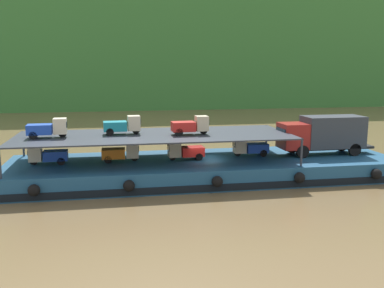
{
  "coord_description": "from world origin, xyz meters",
  "views": [
    {
      "loc": [
        -6.64,
        -31.7,
        8.45
      ],
      "look_at": [
        -0.96,
        0.0,
        2.7
      ],
      "focal_mm": 40.24,
      "sensor_mm": 36.0,
      "label": 1
    }
  ],
  "objects_px": {
    "mini_truck_lower_stern": "(48,155)",
    "mini_truck_lower_mid": "(185,151)",
    "covered_lorry": "(323,134)",
    "mini_truck_lower_fore": "(250,147)",
    "cargo_barge": "(204,169)",
    "mini_truck_upper_fore": "(191,125)",
    "mini_truck_upper_stern": "(48,128)",
    "mini_truck_lower_aft": "(121,152)",
    "mini_truck_upper_mid": "(123,125)"
  },
  "relations": [
    {
      "from": "mini_truck_lower_mid",
      "to": "mini_truck_upper_stern",
      "type": "height_order",
      "value": "mini_truck_upper_stern"
    },
    {
      "from": "mini_truck_lower_aft",
      "to": "mini_truck_upper_stern",
      "type": "relative_size",
      "value": 0.99
    },
    {
      "from": "mini_truck_lower_stern",
      "to": "mini_truck_upper_stern",
      "type": "xyz_separation_m",
      "value": [
        0.19,
        -0.38,
        2.0
      ]
    },
    {
      "from": "mini_truck_lower_stern",
      "to": "mini_truck_upper_mid",
      "type": "relative_size",
      "value": 1.0
    },
    {
      "from": "mini_truck_lower_mid",
      "to": "mini_truck_upper_mid",
      "type": "height_order",
      "value": "mini_truck_upper_mid"
    },
    {
      "from": "mini_truck_lower_stern",
      "to": "mini_truck_upper_stern",
      "type": "bearing_deg",
      "value": -63.38
    },
    {
      "from": "mini_truck_lower_fore",
      "to": "cargo_barge",
      "type": "bearing_deg",
      "value": -170.92
    },
    {
      "from": "covered_lorry",
      "to": "mini_truck_lower_fore",
      "type": "xyz_separation_m",
      "value": [
        -5.97,
        0.52,
        -1.0
      ]
    },
    {
      "from": "mini_truck_upper_stern",
      "to": "mini_truck_lower_mid",
      "type": "bearing_deg",
      "value": 0.84
    },
    {
      "from": "cargo_barge",
      "to": "mini_truck_upper_stern",
      "type": "height_order",
      "value": "mini_truck_upper_stern"
    },
    {
      "from": "mini_truck_upper_fore",
      "to": "mini_truck_lower_mid",
      "type": "bearing_deg",
      "value": 126.61
    },
    {
      "from": "mini_truck_lower_aft",
      "to": "mini_truck_lower_mid",
      "type": "relative_size",
      "value": 1.0
    },
    {
      "from": "mini_truck_upper_fore",
      "to": "cargo_barge",
      "type": "bearing_deg",
      "value": 20.44
    },
    {
      "from": "mini_truck_lower_mid",
      "to": "mini_truck_lower_fore",
      "type": "distance_m",
      "value": 5.34
    },
    {
      "from": "mini_truck_upper_mid",
      "to": "mini_truck_upper_fore",
      "type": "height_order",
      "value": "same"
    },
    {
      "from": "covered_lorry",
      "to": "mini_truck_lower_aft",
      "type": "xyz_separation_m",
      "value": [
        -16.1,
        0.2,
        -1.0
      ]
    },
    {
      "from": "covered_lorry",
      "to": "mini_truck_lower_mid",
      "type": "bearing_deg",
      "value": -179.74
    },
    {
      "from": "mini_truck_lower_aft",
      "to": "mini_truck_upper_fore",
      "type": "bearing_deg",
      "value": -7.87
    },
    {
      "from": "mini_truck_lower_fore",
      "to": "mini_truck_upper_stern",
      "type": "relative_size",
      "value": 1.0
    },
    {
      "from": "cargo_barge",
      "to": "covered_lorry",
      "type": "relative_size",
      "value": 3.75
    },
    {
      "from": "mini_truck_lower_stern",
      "to": "mini_truck_lower_mid",
      "type": "relative_size",
      "value": 1.0
    },
    {
      "from": "mini_truck_lower_fore",
      "to": "mini_truck_upper_fore",
      "type": "bearing_deg",
      "value": -168.2
    },
    {
      "from": "mini_truck_upper_mid",
      "to": "mini_truck_upper_fore",
      "type": "bearing_deg",
      "value": -11.84
    },
    {
      "from": "mini_truck_lower_stern",
      "to": "cargo_barge",
      "type": "bearing_deg",
      "value": -1.32
    },
    {
      "from": "mini_truck_lower_mid",
      "to": "mini_truck_lower_fore",
      "type": "height_order",
      "value": "same"
    },
    {
      "from": "cargo_barge",
      "to": "mini_truck_upper_stern",
      "type": "bearing_deg",
      "value": -179.46
    },
    {
      "from": "mini_truck_lower_mid",
      "to": "mini_truck_lower_fore",
      "type": "relative_size",
      "value": 1.0
    },
    {
      "from": "mini_truck_upper_fore",
      "to": "covered_lorry",
      "type": "bearing_deg",
      "value": 2.69
    },
    {
      "from": "cargo_barge",
      "to": "mini_truck_lower_mid",
      "type": "distance_m",
      "value": 2.07
    },
    {
      "from": "covered_lorry",
      "to": "mini_truck_upper_fore",
      "type": "height_order",
      "value": "mini_truck_upper_fore"
    },
    {
      "from": "mini_truck_lower_fore",
      "to": "mini_truck_upper_stern",
      "type": "xyz_separation_m",
      "value": [
        -15.21,
        -0.72,
        2.0
      ]
    },
    {
      "from": "mini_truck_lower_aft",
      "to": "mini_truck_lower_mid",
      "type": "distance_m",
      "value": 4.82
    },
    {
      "from": "cargo_barge",
      "to": "mini_truck_upper_fore",
      "type": "bearing_deg",
      "value": -159.56
    },
    {
      "from": "mini_truck_lower_stern",
      "to": "mini_truck_lower_aft",
      "type": "xyz_separation_m",
      "value": [
        5.27,
        0.02,
        0.0
      ]
    },
    {
      "from": "cargo_barge",
      "to": "mini_truck_lower_stern",
      "type": "bearing_deg",
      "value": 178.68
    },
    {
      "from": "mini_truck_lower_aft",
      "to": "mini_truck_lower_fore",
      "type": "distance_m",
      "value": 10.13
    },
    {
      "from": "mini_truck_lower_fore",
      "to": "mini_truck_upper_stern",
      "type": "bearing_deg",
      "value": -177.29
    },
    {
      "from": "mini_truck_lower_aft",
      "to": "mini_truck_upper_mid",
      "type": "height_order",
      "value": "mini_truck_upper_mid"
    },
    {
      "from": "cargo_barge",
      "to": "mini_truck_lower_aft",
      "type": "height_order",
      "value": "mini_truck_lower_aft"
    },
    {
      "from": "mini_truck_lower_mid",
      "to": "cargo_barge",
      "type": "bearing_deg",
      "value": -1.44
    },
    {
      "from": "mini_truck_lower_stern",
      "to": "mini_truck_lower_mid",
      "type": "bearing_deg",
      "value": -1.31
    },
    {
      "from": "cargo_barge",
      "to": "mini_truck_lower_stern",
      "type": "distance_m",
      "value": 11.67
    },
    {
      "from": "mini_truck_lower_fore",
      "to": "mini_truck_upper_mid",
      "type": "height_order",
      "value": "mini_truck_upper_mid"
    },
    {
      "from": "mini_truck_lower_aft",
      "to": "mini_truck_lower_fore",
      "type": "xyz_separation_m",
      "value": [
        10.13,
        0.32,
        0.0
      ]
    },
    {
      "from": "mini_truck_lower_aft",
      "to": "mini_truck_upper_fore",
      "type": "distance_m",
      "value": 5.58
    },
    {
      "from": "mini_truck_lower_stern",
      "to": "mini_truck_upper_fore",
      "type": "xyz_separation_m",
      "value": [
        10.43,
        -0.69,
        2.0
      ]
    },
    {
      "from": "mini_truck_lower_fore",
      "to": "mini_truck_upper_fore",
      "type": "xyz_separation_m",
      "value": [
        -4.97,
        -1.04,
        2.0
      ]
    },
    {
      "from": "mini_truck_lower_stern",
      "to": "mini_truck_lower_aft",
      "type": "distance_m",
      "value": 5.27
    },
    {
      "from": "mini_truck_lower_stern",
      "to": "mini_truck_lower_aft",
      "type": "height_order",
      "value": "same"
    },
    {
      "from": "mini_truck_upper_stern",
      "to": "mini_truck_upper_fore",
      "type": "relative_size",
      "value": 1.0
    }
  ]
}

